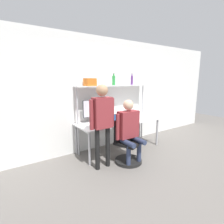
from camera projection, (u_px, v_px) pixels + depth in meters
ground_plane at (130, 155)px, 4.03m from camera, size 12.00×12.00×0.00m
wall_back at (110, 94)px, 4.46m from camera, size 8.00×0.06×2.70m
desk at (119, 123)px, 4.24m from camera, size 2.10×0.79×0.72m
shelf_unit at (114, 93)px, 4.29m from camera, size 1.99×0.30×1.57m
monitor at (96, 109)px, 4.07m from camera, size 0.65×0.24×0.53m
laptop at (115, 121)px, 3.96m from camera, size 0.30×0.21×0.20m
cell_phone at (124, 122)px, 4.13m from camera, size 0.07×0.15×0.01m
office_chair at (127, 149)px, 3.64m from camera, size 0.59×0.59×0.90m
person_seated at (129, 127)px, 3.52m from camera, size 0.60×0.46×1.32m
person_standing at (102, 116)px, 3.26m from camera, size 0.53×0.22×1.63m
bottle_green at (114, 80)px, 4.23m from camera, size 0.08×0.08×0.29m
bottle_purple at (132, 80)px, 4.55m from camera, size 0.07×0.07×0.29m
storage_box at (90, 82)px, 3.89m from camera, size 0.23×0.21×0.17m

